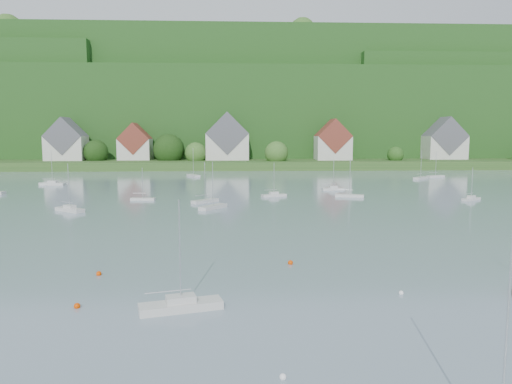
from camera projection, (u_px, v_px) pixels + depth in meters
far_shore_strip at (216, 162)px, 196.44m from camera, size 600.00×60.00×3.00m
forested_ridge at (221, 115)px, 261.95m from camera, size 620.00×181.22×69.89m
village_building_0 at (66, 143)px, 180.13m from camera, size 14.00×10.40×16.00m
village_building_1 at (135, 145)px, 183.33m from camera, size 12.00×9.36×14.00m
village_building_2 at (227, 141)px, 183.73m from camera, size 16.00×11.44×18.00m
village_building_3 at (333, 143)px, 183.64m from camera, size 13.00×10.40×15.50m
village_building_4 at (444, 142)px, 189.61m from camera, size 15.00×10.40×16.50m
near_sailboat_3 at (181, 304)px, 34.80m from camera, size 6.19×3.21×8.04m
mooring_buoy_0 at (77, 308)px, 35.32m from camera, size 0.48×0.48×0.48m
mooring_buoy_1 at (283, 379)px, 25.05m from camera, size 0.38×0.38×0.38m
mooring_buoy_2 at (290, 264)px, 47.24m from camera, size 0.51×0.51×0.51m
mooring_buoy_3 at (99, 275)px, 43.53m from camera, size 0.48×0.48×0.48m
mooring_buoy_4 at (401, 294)px, 38.33m from camera, size 0.38×0.38×0.38m
far_sailboat_cluster at (244, 186)px, 116.10m from camera, size 202.54×71.21×8.71m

